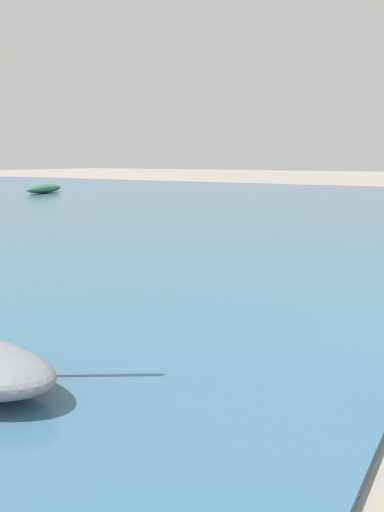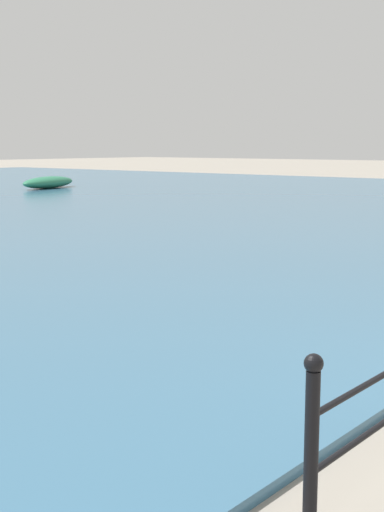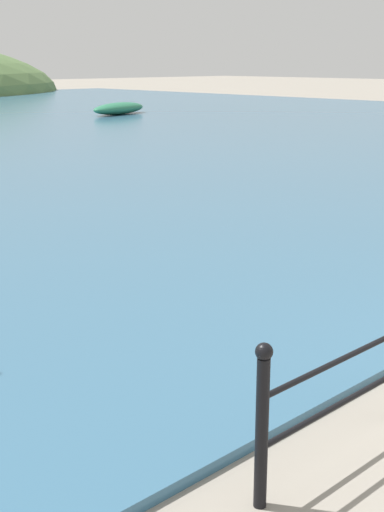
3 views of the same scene
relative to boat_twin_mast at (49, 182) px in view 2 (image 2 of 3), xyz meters
The scene contains 1 object.
boat_twin_mast is the anchor object (origin of this frame).
Camera 2 is at (-7.30, -0.54, 2.44)m, focal length 50.00 mm.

